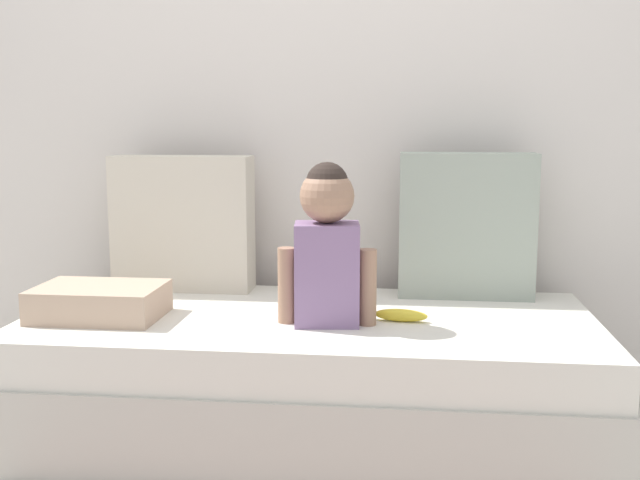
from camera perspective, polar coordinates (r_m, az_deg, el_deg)
ground_plane at (r=2.65m, az=-0.73°, el=-14.43°), size 12.00×12.00×0.00m
back_wall at (r=3.01m, az=0.64°, el=13.54°), size 5.11×0.10×2.58m
couch at (r=2.57m, az=-0.74°, el=-10.21°), size 1.91×0.88×0.42m
throw_pillow_left at (r=2.90m, az=-10.22°, el=1.25°), size 0.52×0.16×0.50m
throw_pillow_right at (r=2.78m, az=10.91°, el=1.09°), size 0.48×0.16×0.52m
toddler at (r=2.35m, az=0.52°, el=-0.22°), size 0.31×0.17×0.51m
banana at (r=2.44m, az=6.08°, el=-5.63°), size 0.17×0.06×0.04m
folded_blanket at (r=2.57m, az=-16.19°, el=-4.46°), size 0.40×0.28×0.10m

